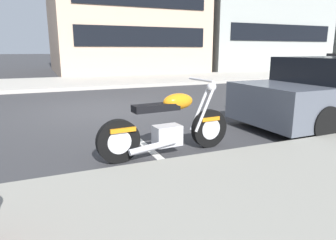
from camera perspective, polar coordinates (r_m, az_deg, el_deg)
name	(u,v)px	position (r m, az deg, el deg)	size (l,w,h in m)	color
ground_plane	(104,110)	(8.06, -11.99, 1.86)	(260.00, 260.00, 0.00)	#333335
sidewalk_far_curb	(277,74)	(19.88, 19.87, 8.07)	(120.00, 5.00, 0.14)	#ADA89E
parking_stall_stripe	(152,152)	(4.66, -2.94, -5.99)	(0.12, 2.20, 0.01)	silver
parked_motorcycle	(169,127)	(4.46, 0.14, -1.26)	(2.12, 0.62, 1.10)	black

